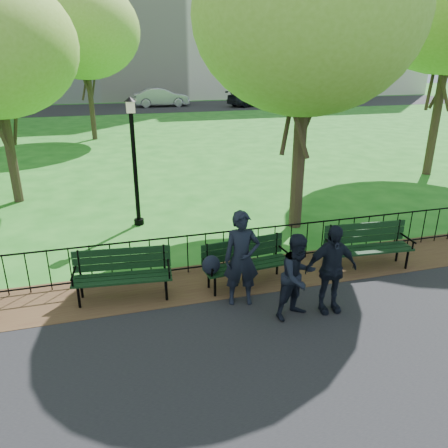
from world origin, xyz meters
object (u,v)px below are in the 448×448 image
object	(u,v)px
park_bench_right_a	(367,241)
sedan_dark	(252,98)
park_bench_main	(235,260)
person_left	(242,259)
park_bench_left_a	(122,269)
sedan_silver	(161,97)
lamppost	(134,158)
person_right	(331,269)
tree_near_e	(308,15)
tree_far_c	(84,30)
person_mid	(298,276)

from	to	relation	value
park_bench_right_a	sedan_dark	distance (m)	33.54
park_bench_right_a	park_bench_main	bearing A→B (deg)	-173.88
park_bench_right_a	person_left	size ratio (longest dim) A/B	1.06
park_bench_left_a	sedan_silver	size ratio (longest dim) A/B	0.38
park_bench_main	sedan_dark	bearing A→B (deg)	64.13
lamppost	person_right	bearing A→B (deg)	-61.63
sedan_dark	lamppost	bearing A→B (deg)	136.08
lamppost	sedan_silver	world-z (taller)	lamppost
park_bench_right_a	tree_near_e	size ratio (longest dim) A/B	0.25
park_bench_right_a	tree_near_e	world-z (taller)	tree_near_e
park_bench_main	sedan_silver	world-z (taller)	sedan_silver
tree_far_c	person_left	world-z (taller)	tree_far_c
park_bench_right_a	lamppost	world-z (taller)	lamppost
park_bench_left_a	person_right	world-z (taller)	person_right
lamppost	person_mid	distance (m)	6.02
tree_near_e	person_left	world-z (taller)	tree_near_e
lamppost	sedan_dark	distance (m)	31.32
person_mid	sedan_silver	distance (m)	35.73
person_right	sedan_silver	bearing A→B (deg)	90.34
lamppost	person_right	xyz separation A→B (m)	(2.94, -5.45, -1.04)
person_right	person_left	bearing A→B (deg)	158.25
park_bench_left_a	lamppost	bearing A→B (deg)	86.58
person_left	person_right	world-z (taller)	person_left
park_bench_main	sedan_dark	distance (m)	34.55
park_bench_left_a	park_bench_right_a	distance (m)	5.29
person_mid	tree_far_c	bearing A→B (deg)	81.35
park_bench_left_a	person_mid	bearing A→B (deg)	-21.45
tree_near_e	person_mid	size ratio (longest dim) A/B	4.84
park_bench_main	person_left	xyz separation A→B (m)	(-0.05, -0.61, 0.32)
park_bench_right_a	sedan_silver	bearing A→B (deg)	93.87
tree_far_c	sedan_silver	world-z (taller)	tree_far_c
lamppost	person_left	xyz separation A→B (m)	(1.48, -4.76, -0.96)
park_bench_left_a	person_mid	world-z (taller)	person_mid
park_bench_main	park_bench_right_a	xyz separation A→B (m)	(3.09, 0.09, 0.01)
park_bench_left_a	tree_near_e	xyz separation A→B (m)	(4.82, 2.60, 4.72)
person_mid	park_bench_right_a	bearing A→B (deg)	12.72
tree_far_c	person_mid	distance (m)	20.60
park_bench_right_a	park_bench_left_a	bearing A→B (deg)	-176.98
sedan_dark	person_right	bearing A→B (deg)	144.17
tree_near_e	sedan_silver	world-z (taller)	tree_near_e
tree_near_e	sedan_dark	xyz separation A→B (m)	(9.09, 29.67, -4.59)
person_right	sedan_silver	distance (m)	35.68
tree_far_c	person_mid	xyz separation A→B (m)	(3.40, -19.72, -4.88)
person_left	park_bench_right_a	bearing A→B (deg)	24.21
person_mid	tree_near_e	bearing A→B (deg)	47.34
park_bench_right_a	sedan_dark	bearing A→B (deg)	79.54
lamppost	person_mid	bearing A→B (deg)	-67.23
lamppost	person_left	distance (m)	5.07
park_bench_left_a	park_bench_right_a	xyz separation A→B (m)	(5.29, -0.13, 0.01)
lamppost	tree_near_e	bearing A→B (deg)	-17.59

